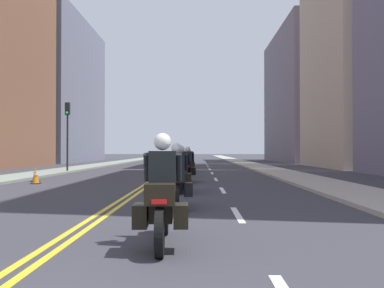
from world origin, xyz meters
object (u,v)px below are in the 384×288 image
(motorcycle_2, at_px, (181,173))
(motorcycle_4, at_px, (181,164))
(motorcycle_5, at_px, (189,162))
(motorcycle_6, at_px, (189,161))
(traffic_light_near, at_px, (67,124))
(motorcycle_3, at_px, (187,167))
(motorcycle_1, at_px, (176,181))
(traffic_cone_1, at_px, (35,175))
(traffic_cone_0, at_px, (36,176))
(motorcycle_0, at_px, (162,201))
(motorcycle_7, at_px, (188,160))

(motorcycle_2, relative_size, motorcycle_4, 1.03)
(motorcycle_4, distance_m, motorcycle_5, 4.76)
(motorcycle_6, bearing_deg, traffic_light_near, -147.21)
(motorcycle_3, bearing_deg, motorcycle_1, -89.77)
(motorcycle_1, height_order, motorcycle_3, same)
(motorcycle_1, height_order, traffic_cone_1, motorcycle_1)
(motorcycle_1, height_order, traffic_cone_0, motorcycle_1)
(motorcycle_4, bearing_deg, traffic_cone_0, -135.41)
(motorcycle_0, distance_m, motorcycle_2, 8.50)
(motorcycle_7, distance_m, traffic_cone_1, 18.64)
(traffic_cone_0, height_order, traffic_light_near, traffic_light_near)
(motorcycle_6, bearing_deg, motorcycle_0, -86.38)
(motorcycle_5, bearing_deg, motorcycle_2, -92.97)
(motorcycle_6, xyz_separation_m, motorcycle_7, (-0.17, 4.54, -0.02))
(motorcycle_2, xyz_separation_m, motorcycle_7, (-0.24, 22.55, 0.01))
(motorcycle_6, distance_m, traffic_cone_0, 15.52)
(motorcycle_5, relative_size, traffic_light_near, 0.47)
(motorcycle_0, height_order, traffic_cone_0, motorcycle_0)
(traffic_cone_0, bearing_deg, traffic_cone_1, 111.05)
(motorcycle_6, xyz_separation_m, traffic_cone_0, (-6.25, -14.20, -0.36))
(motorcycle_2, bearing_deg, motorcycle_3, 90.71)
(motorcycle_0, distance_m, traffic_cone_1, 15.26)
(motorcycle_3, bearing_deg, motorcycle_4, 96.62)
(motorcycle_1, bearing_deg, motorcycle_5, 87.00)
(motorcycle_3, xyz_separation_m, motorcycle_4, (-0.45, 4.28, -0.00))
(motorcycle_6, xyz_separation_m, traffic_light_near, (-7.80, -4.41, 2.45))
(motorcycle_1, xyz_separation_m, traffic_cone_1, (-6.88, 9.27, -0.33))
(motorcycle_3, relative_size, motorcycle_5, 1.08)
(traffic_cone_1, distance_m, traffic_light_near, 9.00)
(motorcycle_6, relative_size, traffic_cone_0, 3.43)
(motorcycle_0, distance_m, motorcycle_1, 4.34)
(motorcycle_7, relative_size, traffic_light_near, 0.47)
(motorcycle_5, distance_m, traffic_cone_1, 11.09)
(motorcycle_5, bearing_deg, motorcycle_7, 88.32)
(motorcycle_3, height_order, motorcycle_5, motorcycle_3)
(motorcycle_5, height_order, traffic_cone_1, motorcycle_5)
(traffic_light_near, bearing_deg, motorcycle_7, 49.55)
(motorcycle_4, relative_size, motorcycle_6, 1.04)
(traffic_light_near, bearing_deg, motorcycle_2, -59.94)
(motorcycle_4, bearing_deg, traffic_light_near, 152.23)
(motorcycle_1, xyz_separation_m, traffic_light_near, (-7.94, 17.76, 2.47))
(motorcycle_1, relative_size, motorcycle_2, 0.92)
(motorcycle_0, xyz_separation_m, traffic_cone_0, (-6.39, 12.31, -0.36))
(motorcycle_4, xyz_separation_m, motorcycle_5, (0.31, 4.75, -0.01))
(motorcycle_0, distance_m, motorcycle_5, 22.37)
(motorcycle_2, bearing_deg, motorcycle_1, -87.01)
(motorcycle_7, distance_m, traffic_cone_0, 19.71)
(motorcycle_3, bearing_deg, motorcycle_7, 91.72)
(motorcycle_6, height_order, traffic_cone_1, motorcycle_6)
(traffic_light_near, bearing_deg, traffic_cone_1, -82.94)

